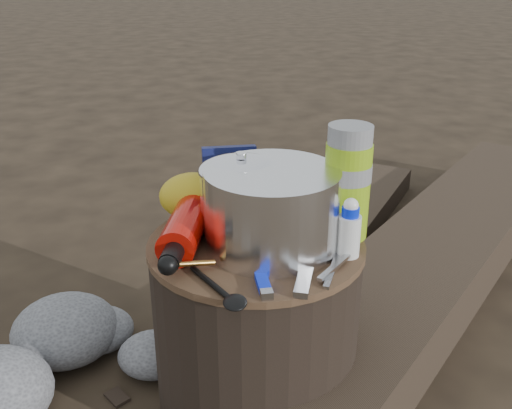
{
  "coord_description": "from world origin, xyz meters",
  "views": [
    {
      "loc": [
        -0.08,
        -1.02,
        0.93
      ],
      "look_at": [
        0.0,
        0.0,
        0.48
      ],
      "focal_mm": 40.55,
      "sensor_mm": 36.0,
      "label": 1
    }
  ],
  "objects": [
    {
      "name": "ground",
      "position": [
        0.0,
        0.0,
        0.0
      ],
      "size": [
        60.0,
        60.0,
        0.0
      ],
      "primitive_type": "plane",
      "color": "#2D2318",
      "rests_on": "ground"
    },
    {
      "name": "stump",
      "position": [
        0.0,
        0.0,
        0.2
      ],
      "size": [
        0.43,
        0.43,
        0.4
      ],
      "primitive_type": "cylinder",
      "color": "black",
      "rests_on": "ground"
    },
    {
      "name": "log_main",
      "position": [
        0.61,
        0.5,
        0.08
      ],
      "size": [
        1.49,
        1.68,
        0.16
      ],
      "primitive_type": "cube",
      "rotation": [
        0.0,
        0.0,
        -0.7
      ],
      "color": "#30251C",
      "rests_on": "ground"
    },
    {
      "name": "log_small",
      "position": [
        0.4,
        0.81,
        0.04
      ],
      "size": [
        0.71,
        1.0,
        0.09
      ],
      "primitive_type": "cube",
      "rotation": [
        0.0,
        0.0,
        -0.55
      ],
      "color": "#30251C",
      "rests_on": "ground"
    },
    {
      "name": "foil_windscreen",
      "position": [
        0.03,
        -0.02,
        0.48
      ],
      "size": [
        0.26,
        0.26,
        0.16
      ],
      "primitive_type": "cylinder",
      "color": "white",
      "rests_on": "stump"
    },
    {
      "name": "camping_pot",
      "position": [
        -0.03,
        0.04,
        0.48
      ],
      "size": [
        0.17,
        0.17,
        0.17
      ],
      "primitive_type": "cylinder",
      "color": "silver",
      "rests_on": "stump"
    },
    {
      "name": "fuel_bottle",
      "position": [
        -0.14,
        0.02,
        0.43
      ],
      "size": [
        0.12,
        0.31,
        0.07
      ],
      "primitive_type": null,
      "rotation": [
        0.0,
        0.0,
        -0.17
      ],
      "color": "#B90F07",
      "rests_on": "stump"
    },
    {
      "name": "thermos",
      "position": [
        0.18,
        0.02,
        0.51
      ],
      "size": [
        0.09,
        0.09,
        0.23
      ],
      "primitive_type": "cylinder",
      "color": "#83AF15",
      "rests_on": "stump"
    },
    {
      "name": "travel_mug",
      "position": [
        0.09,
        0.14,
        0.45
      ],
      "size": [
        0.08,
        0.08,
        0.11
      ],
      "primitive_type": "cylinder",
      "color": "black",
      "rests_on": "stump"
    },
    {
      "name": "stuff_sack",
      "position": [
        -0.13,
        0.13,
        0.45
      ],
      "size": [
        0.15,
        0.12,
        0.1
      ],
      "primitive_type": "ellipsoid",
      "color": "gold",
      "rests_on": "stump"
    },
    {
      "name": "food_pouch",
      "position": [
        -0.04,
        0.16,
        0.47
      ],
      "size": [
        0.12,
        0.03,
        0.15
      ],
      "primitive_type": "cube",
      "rotation": [
        0.0,
        0.0,
        0.07
      ],
      "color": "#0F1546",
      "rests_on": "stump"
    },
    {
      "name": "lighter",
      "position": [
        -0.0,
        -0.16,
        0.41
      ],
      "size": [
        0.03,
        0.08,
        0.01
      ],
      "primitive_type": "cube",
      "rotation": [
        0.0,
        0.0,
        0.08
      ],
      "color": "#0923DF",
      "rests_on": "stump"
    },
    {
      "name": "multitool",
      "position": [
        0.07,
        -0.17,
        0.4
      ],
      "size": [
        0.05,
        0.09,
        0.01
      ],
      "primitive_type": "cube",
      "rotation": [
        0.0,
        0.0,
        -0.28
      ],
      "color": "#B1B1B6",
      "rests_on": "stump"
    },
    {
      "name": "pot_grabber",
      "position": [
        0.13,
        -0.12,
        0.4
      ],
      "size": [
        0.11,
        0.14,
        0.01
      ],
      "primitive_type": null,
      "rotation": [
        0.0,
        0.0,
        -0.53
      ],
      "color": "#B1B1B6",
      "rests_on": "stump"
    },
    {
      "name": "spork",
      "position": [
        -0.09,
        -0.16,
        0.4
      ],
      "size": [
        0.11,
        0.15,
        0.01
      ],
      "primitive_type": null,
      "rotation": [
        0.0,
        0.0,
        0.53
      ],
      "color": "black",
      "rests_on": "stump"
    },
    {
      "name": "squeeze_bottle",
      "position": [
        0.17,
        -0.07,
        0.45
      ],
      "size": [
        0.04,
        0.04,
        0.1
      ],
      "primitive_type": "cylinder",
      "color": "silver",
      "rests_on": "stump"
    }
  ]
}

